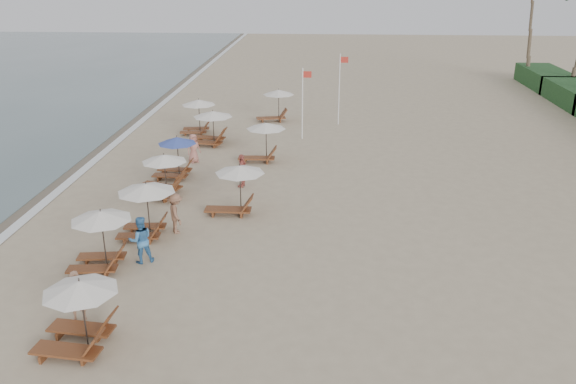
# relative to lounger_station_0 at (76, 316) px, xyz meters

# --- Properties ---
(ground) EXTENTS (160.00, 160.00, 0.00)m
(ground) POSITION_rel_lounger_station_0_xyz_m (5.08, 4.60, -1.06)
(ground) COLOR tan
(ground) RESTS_ON ground
(wet_sand_band) EXTENTS (3.20, 140.00, 0.01)m
(wet_sand_band) POSITION_rel_lounger_station_0_xyz_m (-7.42, 14.60, -1.06)
(wet_sand_band) COLOR #6B5E4C
(wet_sand_band) RESTS_ON ground
(foam_line) EXTENTS (0.50, 140.00, 0.02)m
(foam_line) POSITION_rel_lounger_station_0_xyz_m (-6.12, 14.60, -1.05)
(foam_line) COLOR white
(foam_line) RESTS_ON ground
(lounger_station_0) EXTENTS (2.59, 2.18, 2.22)m
(lounger_station_0) POSITION_rel_lounger_station_0_xyz_m (0.00, 0.00, 0.00)
(lounger_station_0) COLOR brown
(lounger_station_0) RESTS_ON ground
(lounger_station_1) EXTENTS (2.46, 2.21, 2.30)m
(lounger_station_1) POSITION_rel_lounger_station_0_xyz_m (-1.08, 4.79, 0.15)
(lounger_station_1) COLOR brown
(lounger_station_1) RESTS_ON ground
(lounger_station_2) EXTENTS (2.49, 2.36, 2.32)m
(lounger_station_2) POSITION_rel_lounger_station_0_xyz_m (-0.23, 7.64, 0.24)
(lounger_station_2) COLOR brown
(lounger_station_2) RESTS_ON ground
(lounger_station_3) EXTENTS (2.70, 2.59, 2.09)m
(lounger_station_3) POSITION_rel_lounger_station_0_xyz_m (-0.85, 12.24, -0.09)
(lounger_station_3) COLOR brown
(lounger_station_3) RESTS_ON ground
(lounger_station_4) EXTENTS (2.37, 2.02, 2.19)m
(lounger_station_4) POSITION_rel_lounger_station_0_xyz_m (-0.81, 14.99, 0.01)
(lounger_station_4) COLOR brown
(lounger_station_4) RESTS_ON ground
(lounger_station_5) EXTENTS (2.74, 2.45, 2.11)m
(lounger_station_5) POSITION_rel_lounger_station_0_xyz_m (-0.09, 21.17, 0.04)
(lounger_station_5) COLOR brown
(lounger_station_5) RESTS_ON ground
(lounger_station_6) EXTENTS (2.43, 2.23, 2.29)m
(lounger_station_6) POSITION_rel_lounger_station_0_xyz_m (-1.42, 23.60, 0.19)
(lounger_station_6) COLOR brown
(lounger_station_6) RESTS_ON ground
(inland_station_0) EXTENTS (2.76, 2.24, 2.22)m
(inland_station_0) POSITION_rel_lounger_station_0_xyz_m (3.09, 10.27, 0.26)
(inland_station_0) COLOR brown
(inland_station_0) RESTS_ON ground
(inland_station_1) EXTENTS (2.77, 2.24, 2.22)m
(inland_station_1) POSITION_rel_lounger_station_0_xyz_m (3.50, 17.90, 0.26)
(inland_station_1) COLOR brown
(inland_station_1) RESTS_ON ground
(inland_station_2) EXTENTS (2.81, 2.24, 2.22)m
(inland_station_2) POSITION_rel_lounger_station_0_xyz_m (3.46, 27.34, 0.26)
(inland_station_2) COLOR brown
(inland_station_2) RESTS_ON ground
(beachgoer_near) EXTENTS (0.69, 0.52, 1.69)m
(beachgoer_near) POSITION_rel_lounger_station_0_xyz_m (-0.55, 1.42, -0.22)
(beachgoer_near) COLOR tan
(beachgoer_near) RESTS_ON ground
(beachgoer_mid_a) EXTENTS (1.11, 1.01, 1.85)m
(beachgoer_mid_a) POSITION_rel_lounger_station_0_xyz_m (0.28, 5.39, -0.14)
(beachgoer_mid_a) COLOR teal
(beachgoer_mid_a) RESTS_ON ground
(beachgoer_mid_b) EXTENTS (1.10, 1.30, 1.74)m
(beachgoer_mid_b) POSITION_rel_lounger_station_0_xyz_m (0.95, 8.10, -0.19)
(beachgoer_mid_b) COLOR brown
(beachgoer_mid_b) RESTS_ON ground
(beachgoer_far_a) EXTENTS (0.61, 1.07, 1.71)m
(beachgoer_far_a) POSITION_rel_lounger_station_0_xyz_m (2.95, 13.75, -0.21)
(beachgoer_far_a) COLOR #AD5045
(beachgoer_far_a) RESTS_ON ground
(beachgoer_far_b) EXTENTS (0.96, 0.93, 1.66)m
(beachgoer_far_b) POSITION_rel_lounger_station_0_xyz_m (-0.34, 17.50, -0.23)
(beachgoer_far_b) COLOR #AC6A5D
(beachgoer_far_b) RESTS_ON ground
(flag_pole_near) EXTENTS (0.59, 0.08, 4.54)m
(flag_pole_near) POSITION_rel_lounger_station_0_xyz_m (5.63, 22.82, 1.45)
(flag_pole_near) COLOR silver
(flag_pole_near) RESTS_ON ground
(flag_pole_far) EXTENTS (0.60, 0.08, 4.89)m
(flag_pole_far) POSITION_rel_lounger_station_0_xyz_m (8.01, 26.67, 1.64)
(flag_pole_far) COLOR silver
(flag_pole_far) RESTS_ON ground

